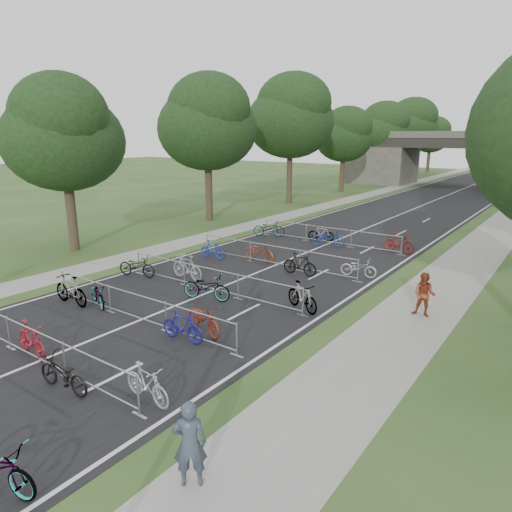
% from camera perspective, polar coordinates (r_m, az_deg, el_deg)
% --- Properties ---
extents(road, '(11.00, 140.00, 0.01)m').
position_cam_1_polar(road, '(50.97, 21.41, 6.47)').
color(road, black).
rests_on(road, ground).
extents(sidewalk_left, '(2.00, 140.00, 0.01)m').
position_cam_1_polar(sidewalk_left, '(53.31, 13.57, 7.41)').
color(sidewalk_left, gray).
rests_on(sidewalk_left, ground).
extents(lane_markings, '(0.12, 140.00, 0.00)m').
position_cam_1_polar(lane_markings, '(50.97, 21.41, 6.46)').
color(lane_markings, silver).
rests_on(lane_markings, ground).
extents(overpass_bridge, '(31.00, 8.00, 7.05)m').
position_cam_1_polar(overpass_bridge, '(65.26, 25.17, 10.85)').
color(overpass_bridge, '#43403C').
rests_on(overpass_bridge, ground).
extents(tree_left_0, '(6.72, 6.72, 10.25)m').
position_cam_1_polar(tree_left_0, '(28.17, -22.96, 13.60)').
color(tree_left_0, '#33261C').
rests_on(tree_left_0, ground).
extents(tree_left_1, '(7.56, 7.56, 11.53)m').
position_cam_1_polar(tree_left_1, '(36.00, -6.08, 15.98)').
color(tree_left_1, '#33261C').
rests_on(tree_left_1, ground).
extents(tree_left_2, '(8.40, 8.40, 12.81)m').
position_cam_1_polar(tree_left_2, '(45.69, 4.40, 16.79)').
color(tree_left_2, '#33261C').
rests_on(tree_left_2, ground).
extents(tree_left_3, '(6.72, 6.72, 10.25)m').
position_cam_1_polar(tree_left_3, '(56.24, 10.98, 14.54)').
color(tree_left_3, '#33261C').
rests_on(tree_left_3, ground).
extents(tree_left_4, '(7.56, 7.56, 11.53)m').
position_cam_1_polar(tree_left_4, '(67.30, 15.51, 14.99)').
color(tree_left_4, '#33261C').
rests_on(tree_left_4, ground).
extents(tree_left_5, '(8.40, 8.40, 12.81)m').
position_cam_1_polar(tree_left_5, '(78.64, 18.77, 15.26)').
color(tree_left_5, '#33261C').
rests_on(tree_left_5, ground).
extents(tree_left_6, '(6.72, 6.72, 10.25)m').
position_cam_1_polar(tree_left_6, '(90.13, 21.05, 13.88)').
color(tree_left_6, '#33261C').
rests_on(tree_left_6, ground).
extents(barrier_row_2, '(9.70, 0.08, 1.10)m').
position_cam_1_polar(barrier_row_2, '(15.20, -25.93, -10.04)').
color(barrier_row_2, '#ADB0B5').
rests_on(barrier_row_2, ground).
extents(barrier_row_3, '(9.70, 0.08, 1.10)m').
position_cam_1_polar(barrier_row_3, '(17.10, -14.73, -6.24)').
color(barrier_row_3, '#ADB0B5').
rests_on(barrier_row_3, ground).
extents(barrier_row_4, '(9.70, 0.08, 1.10)m').
position_cam_1_polar(barrier_row_4, '(19.70, -5.78, -2.98)').
color(barrier_row_4, '#ADB0B5').
rests_on(barrier_row_4, ground).
extents(barrier_row_5, '(9.70, 0.08, 1.10)m').
position_cam_1_polar(barrier_row_5, '(23.51, 2.30, 0.04)').
color(barrier_row_5, '#ADB0B5').
rests_on(barrier_row_5, ground).
extents(barrier_row_6, '(9.70, 0.08, 1.10)m').
position_cam_1_polar(barrier_row_6, '(28.58, 8.97, 2.54)').
color(barrier_row_6, '#ADB0B5').
rests_on(barrier_row_6, ground).
extents(bike_9, '(1.87, 0.71, 1.09)m').
position_cam_1_polar(bike_9, '(15.63, -26.29, -9.39)').
color(bike_9, maroon).
rests_on(bike_9, ground).
extents(bike_10, '(1.91, 0.78, 0.98)m').
position_cam_1_polar(bike_10, '(13.35, -23.02, -13.46)').
color(bike_10, black).
rests_on(bike_10, ground).
extents(bike_11, '(1.71, 0.60, 1.01)m').
position_cam_1_polar(bike_11, '(12.21, -13.48, -15.31)').
color(bike_11, '#A8A9B0').
rests_on(bike_11, ground).
extents(bike_12, '(2.03, 0.57, 1.22)m').
position_cam_1_polar(bike_12, '(19.57, -22.15, -3.98)').
color(bike_12, '#ADB0B5').
rests_on(bike_12, ground).
extents(bike_13, '(1.88, 1.26, 0.94)m').
position_cam_1_polar(bike_13, '(19.12, -19.12, -4.56)').
color(bike_13, '#ADB0B5').
rests_on(bike_13, ground).
extents(bike_14, '(1.73, 0.57, 1.03)m').
position_cam_1_polar(bike_14, '(15.26, -9.18, -8.67)').
color(bike_14, navy).
rests_on(bike_14, ground).
extents(bike_15, '(2.07, 1.21, 1.03)m').
position_cam_1_polar(bike_15, '(15.75, -6.55, -7.81)').
color(bike_15, maroon).
rests_on(bike_15, ground).
extents(bike_16, '(2.08, 1.16, 1.03)m').
position_cam_1_polar(bike_16, '(22.46, -14.66, -1.23)').
color(bike_16, black).
rests_on(bike_16, ground).
extents(bike_17, '(2.03, 0.74, 1.20)m').
position_cam_1_polar(bike_17, '(21.49, -8.61, -1.41)').
color(bike_17, '#95959B').
rests_on(bike_17, ground).
extents(bike_18, '(2.20, 1.23, 1.10)m').
position_cam_1_polar(bike_18, '(18.78, -6.20, -3.89)').
color(bike_18, '#ADB0B5').
rests_on(bike_18, ground).
extents(bike_19, '(1.89, 1.21, 1.11)m').
position_cam_1_polar(bike_19, '(17.67, 5.80, -5.09)').
color(bike_19, '#ADB0B5').
rests_on(bike_19, ground).
extents(bike_20, '(1.67, 0.54, 0.99)m').
position_cam_1_polar(bike_20, '(25.04, -5.44, 0.79)').
color(bike_20, navy).
rests_on(bike_20, ground).
extents(bike_21, '(2.03, 0.88, 1.04)m').
position_cam_1_polar(bike_21, '(24.51, 0.42, 0.60)').
color(bike_21, '#9B3416').
rests_on(bike_21, ground).
extents(bike_22, '(1.82, 0.55, 1.09)m').
position_cam_1_polar(bike_22, '(22.03, 5.49, -1.04)').
color(bike_22, black).
rests_on(bike_22, ground).
extents(bike_23, '(1.80, 0.90, 0.90)m').
position_cam_1_polar(bike_23, '(22.26, 12.70, -1.43)').
color(bike_23, '#AEADB5').
rests_on(bike_23, ground).
extents(bike_24, '(2.17, 1.43, 1.08)m').
position_cam_1_polar(bike_24, '(30.44, 1.61, 3.46)').
color(bike_24, '#ADB0B5').
rests_on(bike_24, ground).
extents(bike_25, '(1.73, 0.90, 1.00)m').
position_cam_1_polar(bike_25, '(29.32, 8.14, 2.80)').
color(bike_25, '#ADB0B5').
rests_on(bike_25, ground).
extents(bike_26, '(2.11, 1.20, 1.05)m').
position_cam_1_polar(bike_26, '(28.03, 9.05, 2.25)').
color(bike_26, navy).
rests_on(bike_26, ground).
extents(bike_27, '(1.95, 0.86, 1.13)m').
position_cam_1_polar(bike_27, '(27.44, 17.48, 1.56)').
color(bike_27, maroon).
rests_on(bike_27, ground).
extents(pedestrian_a, '(0.78, 0.75, 1.79)m').
position_cam_1_polar(pedestrian_a, '(9.43, -8.28, -22.22)').
color(pedestrian_a, '#333C4D').
rests_on(pedestrian_a, ground).
extents(pedestrian_b, '(0.84, 0.66, 1.68)m').
position_cam_1_polar(pedestrian_b, '(18.02, 20.29, -4.60)').
color(pedestrian_b, maroon).
rests_on(pedestrian_b, ground).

